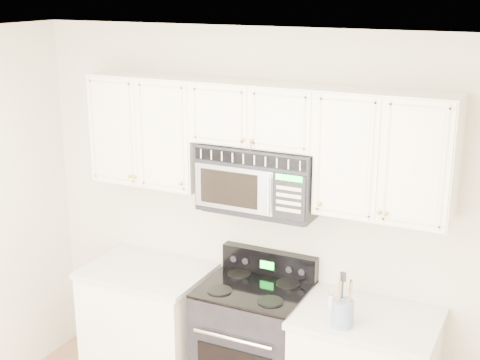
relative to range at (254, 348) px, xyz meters
The scene contains 8 objects.
room 1.67m from the range, 91.09° to the right, with size 3.51×3.51×2.61m.
base_cabinet_left 0.83m from the range, behind, with size 0.86×0.65×0.92m.
range is the anchor object (origin of this frame).
upper_cabinets 1.46m from the range, 102.59° to the left, with size 2.44×0.37×0.75m.
microwave 1.18m from the range, 89.92° to the left, with size 0.77×0.43×0.42m.
utensil_crock 0.88m from the range, 18.07° to the right, with size 0.13×0.13×0.35m.
shaker_salt 0.72m from the range, ahead, with size 0.04×0.04×0.09m.
shaker_pepper 0.79m from the range, ahead, with size 0.04×0.04×0.09m.
Camera 1 is at (1.70, -2.20, 2.86)m, focal length 50.00 mm.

